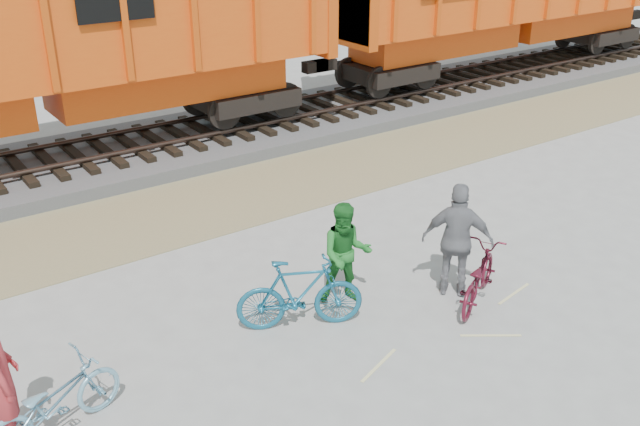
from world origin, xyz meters
The scene contains 10 objects.
ground centered at (0.00, 0.00, 0.00)m, with size 120.00×120.00×0.00m, color #9E9E99.
gravel_strip centered at (0.00, 5.50, 0.01)m, with size 120.00×3.00×0.02m, color #91835A.
ballast_bed centered at (0.00, 9.00, 0.15)m, with size 120.00×4.00×0.30m, color slate.
track centered at (0.00, 9.00, 0.47)m, with size 120.00×2.60×0.24m.
hopper_car_center centered at (-2.58, 9.00, 3.01)m, with size 14.00×3.13×4.65m.
bicycle_blue centered at (-5.01, 0.40, 0.47)m, with size 0.62×1.77×0.93m, color #79B1CC.
bicycle_teal centered at (-1.35, 0.63, 0.57)m, with size 0.53×1.88×1.13m, color #175C7A.
bicycle_maroon centered at (1.32, -0.40, 0.45)m, with size 0.60×1.72×0.90m, color #551121.
person_man centered at (-0.35, 0.83, 0.84)m, with size 0.81×0.63×1.67m, color #1D6A24.
person_woman centered at (1.22, 0.00, 0.95)m, with size 1.12×0.47×1.91m, color slate.
Camera 1 is at (-6.31, -6.90, 6.01)m, focal length 40.00 mm.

